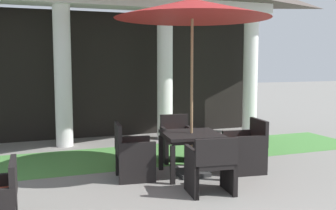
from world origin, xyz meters
TOP-DOWN VIEW (x-y plane):
  - lawn_strip at (0.00, 6.32)m, footprint 10.12×1.92m
  - patio_table_mid_left at (0.53, 4.73)m, footprint 1.02×1.02m
  - patio_umbrella_mid_left at (0.53, 4.73)m, footprint 2.48×2.48m
  - patio_chair_mid_left_south at (0.40, 3.77)m, footprint 0.69×0.61m
  - patio_chair_mid_left_north at (0.65, 5.69)m, footprint 0.62×0.56m
  - patio_chair_mid_left_east at (1.49, 4.60)m, footprint 0.65×0.69m
  - patio_chair_mid_left_west at (-0.44, 4.85)m, footprint 0.65×0.64m

SIDE VIEW (x-z plane):
  - lawn_strip at x=0.00m, z-range 0.00..0.01m
  - patio_chair_mid_left_north at x=0.65m, z-range -0.03..0.83m
  - patio_chair_mid_left_west at x=-0.44m, z-range -0.04..0.86m
  - patio_chair_mid_left_south at x=0.40m, z-range 0.00..0.83m
  - patio_chair_mid_left_east at x=1.49m, z-range -0.03..0.86m
  - patio_table_mid_left at x=0.53m, z-range 0.26..0.96m
  - patio_umbrella_mid_left at x=0.53m, z-range 1.21..4.13m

